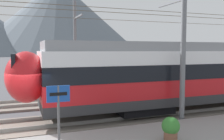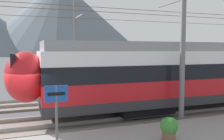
{
  "view_description": "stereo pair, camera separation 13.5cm",
  "coord_description": "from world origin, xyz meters",
  "px_view_note": "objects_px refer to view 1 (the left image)",
  "views": [
    {
      "loc": [
        0.15,
        -9.97,
        3.45
      ],
      "look_at": [
        5.19,
        3.58,
        2.29
      ],
      "focal_mm": 39.77,
      "sensor_mm": 36.0,
      "label": 1
    },
    {
      "loc": [
        0.28,
        -10.02,
        3.45
      ],
      "look_at": [
        5.19,
        3.58,
        2.29
      ],
      "focal_mm": 39.77,
      "sensor_mm": 36.0,
      "label": 2
    }
  ],
  "objects_px": {
    "catenary_mast_far_side": "(76,46)",
    "catenary_mast_mid": "(181,32)",
    "platform_sign": "(58,103)",
    "potted_plant_platform_edge": "(171,127)"
  },
  "relations": [
    {
      "from": "catenary_mast_far_side",
      "to": "platform_sign",
      "type": "height_order",
      "value": "catenary_mast_far_side"
    },
    {
      "from": "catenary_mast_mid",
      "to": "catenary_mast_far_side",
      "type": "xyz_separation_m",
      "value": [
        -3.07,
        8.45,
        -0.51
      ]
    },
    {
      "from": "catenary_mast_far_side",
      "to": "catenary_mast_mid",
      "type": "bearing_deg",
      "value": -70.03
    },
    {
      "from": "catenary_mast_mid",
      "to": "catenary_mast_far_side",
      "type": "height_order",
      "value": "catenary_mast_mid"
    },
    {
      "from": "catenary_mast_mid",
      "to": "catenary_mast_far_side",
      "type": "distance_m",
      "value": 9.0
    },
    {
      "from": "catenary_mast_mid",
      "to": "catenary_mast_far_side",
      "type": "bearing_deg",
      "value": 109.97
    },
    {
      "from": "potted_plant_platform_edge",
      "to": "platform_sign",
      "type": "bearing_deg",
      "value": 172.29
    },
    {
      "from": "platform_sign",
      "to": "potted_plant_platform_edge",
      "type": "bearing_deg",
      "value": -7.71
    },
    {
      "from": "catenary_mast_far_side",
      "to": "potted_plant_platform_edge",
      "type": "bearing_deg",
      "value": -85.43
    },
    {
      "from": "catenary_mast_far_side",
      "to": "potted_plant_platform_edge",
      "type": "xyz_separation_m",
      "value": [
        0.88,
        -10.99,
        -2.95
      ]
    }
  ]
}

